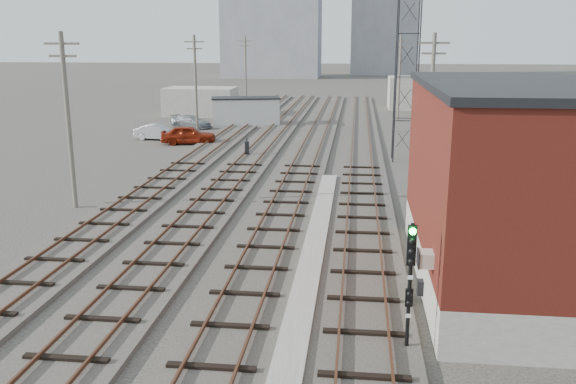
% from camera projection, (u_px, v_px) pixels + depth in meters
% --- Properties ---
extents(ground, '(320.00, 320.00, 0.00)m').
position_uv_depth(ground, '(339.00, 117.00, 69.28)').
color(ground, '#282621').
rests_on(ground, ground).
extents(track_right, '(3.20, 90.00, 0.39)m').
position_uv_depth(track_right, '(361.00, 149.00, 48.74)').
color(track_right, '#332D28').
rests_on(track_right, ground).
extents(track_mid_right, '(3.20, 90.00, 0.39)m').
position_uv_depth(track_mid_right, '(311.00, 148.00, 49.18)').
color(track_mid_right, '#332D28').
rests_on(track_mid_right, ground).
extents(track_mid_left, '(3.20, 90.00, 0.39)m').
position_uv_depth(track_mid_left, '(262.00, 147.00, 49.62)').
color(track_mid_left, '#332D28').
rests_on(track_mid_left, ground).
extents(track_left, '(3.20, 90.00, 0.39)m').
position_uv_depth(track_left, '(214.00, 146.00, 50.06)').
color(track_left, '#332D28').
rests_on(track_left, ground).
extents(platform_curb, '(0.90, 28.00, 0.26)m').
position_uv_depth(platform_curb, '(313.00, 253.00, 24.86)').
color(platform_curb, gray).
rests_on(platform_curb, ground).
extents(brick_building, '(6.54, 12.20, 7.22)m').
position_uv_depth(brick_building, '(509.00, 186.00, 21.31)').
color(brick_building, gray).
rests_on(brick_building, ground).
extents(lattice_tower, '(1.60, 1.60, 15.00)m').
position_uv_depth(lattice_tower, '(407.00, 56.00, 42.75)').
color(lattice_tower, black).
rests_on(lattice_tower, ground).
extents(utility_pole_left_a, '(1.80, 0.24, 9.00)m').
position_uv_depth(utility_pole_left_a, '(68.00, 116.00, 30.94)').
color(utility_pole_left_a, '#595147').
rests_on(utility_pole_left_a, ground).
extents(utility_pole_left_b, '(1.80, 0.24, 9.00)m').
position_uv_depth(utility_pole_left_b, '(196.00, 83.00, 55.03)').
color(utility_pole_left_b, '#595147').
rests_on(utility_pole_left_b, ground).
extents(utility_pole_left_c, '(1.80, 0.24, 9.00)m').
position_uv_depth(utility_pole_left_c, '(246.00, 70.00, 79.12)').
color(utility_pole_left_c, '#595147').
rests_on(utility_pole_left_c, ground).
extents(utility_pole_right_a, '(1.80, 0.24, 9.00)m').
position_uv_depth(utility_pole_right_a, '(431.00, 105.00, 36.55)').
color(utility_pole_right_a, '#595147').
rests_on(utility_pole_right_a, ground).
extents(utility_pole_right_b, '(1.80, 0.24, 9.00)m').
position_uv_depth(utility_pole_right_b, '(399.00, 76.00, 65.46)').
color(utility_pole_right_b, '#595147').
rests_on(utility_pole_right_b, ground).
extents(apartment_left, '(22.00, 14.00, 30.00)m').
position_uv_depth(apartment_left, '(272.00, 11.00, 139.88)').
color(apartment_left, gray).
rests_on(apartment_left, ground).
extents(apartment_right, '(16.00, 12.00, 26.00)m').
position_uv_depth(apartment_right, '(384.00, 21.00, 151.96)').
color(apartment_right, gray).
rests_on(apartment_right, ground).
extents(shed_left, '(8.00, 5.00, 3.20)m').
position_uv_depth(shed_left, '(201.00, 102.00, 70.65)').
color(shed_left, gray).
rests_on(shed_left, ground).
extents(shed_right, '(6.00, 6.00, 4.00)m').
position_uv_depth(shed_right, '(412.00, 93.00, 77.43)').
color(shed_right, gray).
rests_on(shed_right, ground).
extents(signal_mast, '(0.40, 0.41, 3.80)m').
position_uv_depth(signal_mast, '(410.00, 280.00, 16.70)').
color(signal_mast, gray).
rests_on(signal_mast, ground).
extents(switch_stand, '(0.34, 0.34, 1.36)m').
position_uv_depth(switch_stand, '(247.00, 148.00, 45.86)').
color(switch_stand, black).
rests_on(switch_stand, ground).
extents(site_trailer, '(7.38, 4.45, 2.90)m').
position_uv_depth(site_trailer, '(246.00, 111.00, 62.15)').
color(site_trailer, silver).
rests_on(site_trailer, ground).
extents(car_red, '(4.89, 2.72, 1.57)m').
position_uv_depth(car_red, '(188.00, 135.00, 51.43)').
color(car_red, maroon).
rests_on(car_red, ground).
extents(car_silver, '(4.16, 1.74, 1.34)m').
position_uv_depth(car_silver, '(158.00, 132.00, 53.62)').
color(car_silver, '#B1B4B9').
rests_on(car_silver, ground).
extents(car_grey, '(4.68, 3.14, 1.26)m').
position_uv_depth(car_grey, '(191.00, 122.00, 60.71)').
color(car_grey, gray).
rests_on(car_grey, ground).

